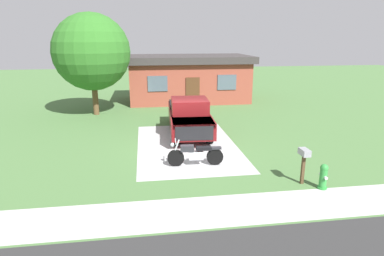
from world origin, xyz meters
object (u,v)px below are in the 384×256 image
(motorcycle, at_px, (195,154))
(mailbox, at_px, (304,157))
(shade_tree, at_px, (92,52))
(neighbor_house, at_px, (188,78))
(pickup_truck, at_px, (189,115))
(fire_hydrant, at_px, (323,177))

(motorcycle, xyz_separation_m, mailbox, (3.41, -2.18, 0.51))
(mailbox, bearing_deg, shade_tree, 125.52)
(mailbox, relative_size, shade_tree, 0.20)
(motorcycle, xyz_separation_m, neighbor_house, (1.59, 13.86, 1.32))
(motorcycle, distance_m, shade_tree, 11.44)
(mailbox, bearing_deg, pickup_truck, 114.16)
(shade_tree, bearing_deg, mailbox, -54.48)
(fire_hydrant, height_order, neighbor_house, neighbor_house)
(pickup_truck, bearing_deg, neighbor_house, 82.59)
(motorcycle, height_order, neighbor_house, neighbor_house)
(fire_hydrant, relative_size, shade_tree, 0.14)
(pickup_truck, bearing_deg, motorcycle, -94.78)
(fire_hydrant, relative_size, neighbor_house, 0.09)
(motorcycle, relative_size, shade_tree, 0.35)
(pickup_truck, height_order, neighbor_house, neighbor_house)
(pickup_truck, distance_m, fire_hydrant, 8.05)
(mailbox, height_order, neighbor_house, neighbor_house)
(neighbor_house, bearing_deg, motorcycle, -96.55)
(motorcycle, relative_size, fire_hydrant, 2.54)
(pickup_truck, distance_m, shade_tree, 8.03)
(neighbor_house, bearing_deg, shade_tree, -147.62)
(pickup_truck, relative_size, neighbor_house, 0.60)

